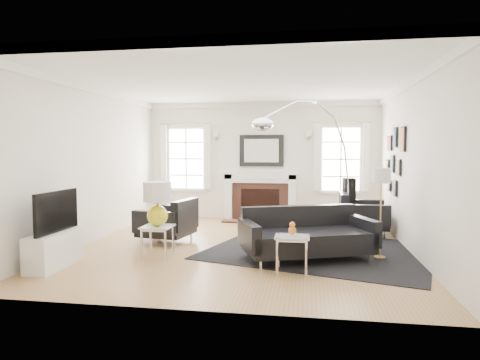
% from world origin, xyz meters
% --- Properties ---
extents(floor, '(6.00, 6.00, 0.00)m').
position_xyz_m(floor, '(0.00, 0.00, 0.00)').
color(floor, '#A47245').
rests_on(floor, ground).
extents(back_wall, '(5.50, 0.04, 2.80)m').
position_xyz_m(back_wall, '(0.00, 3.00, 1.40)').
color(back_wall, silver).
rests_on(back_wall, floor).
extents(front_wall, '(5.50, 0.04, 2.80)m').
position_xyz_m(front_wall, '(0.00, -3.00, 1.40)').
color(front_wall, silver).
rests_on(front_wall, floor).
extents(left_wall, '(0.04, 6.00, 2.80)m').
position_xyz_m(left_wall, '(-2.75, 0.00, 1.40)').
color(left_wall, silver).
rests_on(left_wall, floor).
extents(right_wall, '(0.04, 6.00, 2.80)m').
position_xyz_m(right_wall, '(2.75, 0.00, 1.40)').
color(right_wall, silver).
rests_on(right_wall, floor).
extents(ceiling, '(5.50, 6.00, 0.02)m').
position_xyz_m(ceiling, '(0.00, 0.00, 2.80)').
color(ceiling, white).
rests_on(ceiling, back_wall).
extents(crown_molding, '(5.50, 6.00, 0.12)m').
position_xyz_m(crown_molding, '(0.00, 0.00, 2.74)').
color(crown_molding, white).
rests_on(crown_molding, back_wall).
extents(fireplace, '(1.70, 0.69, 1.11)m').
position_xyz_m(fireplace, '(0.00, 2.79, 0.54)').
color(fireplace, white).
rests_on(fireplace, floor).
extents(mantel_mirror, '(1.05, 0.07, 0.75)m').
position_xyz_m(mantel_mirror, '(0.00, 2.95, 1.65)').
color(mantel_mirror, black).
rests_on(mantel_mirror, back_wall).
extents(window_left, '(1.24, 0.15, 1.62)m').
position_xyz_m(window_left, '(-1.85, 2.95, 1.46)').
color(window_left, white).
rests_on(window_left, back_wall).
extents(window_right, '(1.24, 0.15, 1.62)m').
position_xyz_m(window_right, '(1.85, 2.95, 1.46)').
color(window_right, white).
rests_on(window_right, back_wall).
extents(gallery_wall, '(0.04, 1.73, 1.29)m').
position_xyz_m(gallery_wall, '(2.72, 1.30, 1.53)').
color(gallery_wall, black).
rests_on(gallery_wall, right_wall).
extents(tv_unit, '(0.35, 1.00, 1.09)m').
position_xyz_m(tv_unit, '(-2.44, -1.70, 0.33)').
color(tv_unit, white).
rests_on(tv_unit, floor).
extents(area_rug, '(4.11, 3.72, 0.01)m').
position_xyz_m(area_rug, '(1.30, -0.10, 0.01)').
color(area_rug, black).
rests_on(area_rug, floor).
extents(sofa, '(2.16, 1.57, 0.64)m').
position_xyz_m(sofa, '(1.08, -0.67, 0.35)').
color(sofa, black).
rests_on(sofa, floor).
extents(armchair_left, '(1.01, 1.09, 0.65)m').
position_xyz_m(armchair_left, '(-1.36, 0.15, 0.36)').
color(armchair_left, black).
rests_on(armchair_left, floor).
extents(armchair_right, '(0.92, 1.02, 0.67)m').
position_xyz_m(armchair_right, '(2.13, 1.44, 0.38)').
color(armchair_right, black).
rests_on(armchair_right, floor).
extents(coffee_table, '(1.00, 1.00, 0.44)m').
position_xyz_m(coffee_table, '(1.07, 0.10, 0.41)').
color(coffee_table, silver).
rests_on(coffee_table, floor).
extents(side_table_left, '(0.45, 0.45, 0.50)m').
position_xyz_m(side_table_left, '(-1.18, -0.97, 0.39)').
color(side_table_left, silver).
rests_on(side_table_left, floor).
extents(nesting_table, '(0.46, 0.39, 0.51)m').
position_xyz_m(nesting_table, '(0.90, -1.47, 0.39)').
color(nesting_table, silver).
rests_on(nesting_table, floor).
extents(gourd_lamp, '(0.43, 0.43, 0.68)m').
position_xyz_m(gourd_lamp, '(-1.18, -0.97, 0.89)').
color(gourd_lamp, yellow).
rests_on(gourd_lamp, side_table_left).
extents(orange_vase, '(0.11, 0.11, 0.18)m').
position_xyz_m(orange_vase, '(0.90, -1.47, 0.60)').
color(orange_vase, orange).
rests_on(orange_vase, nesting_table).
extents(arc_floor_lamp, '(1.87, 1.73, 2.65)m').
position_xyz_m(arc_floor_lamp, '(1.10, 0.71, 1.43)').
color(arc_floor_lamp, white).
rests_on(arc_floor_lamp, floor).
extents(stick_floor_lamp, '(0.28, 0.28, 1.39)m').
position_xyz_m(stick_floor_lamp, '(2.20, -0.47, 1.21)').
color(stick_floor_lamp, '#BB8C41').
rests_on(stick_floor_lamp, floor).
extents(speaker_tower, '(0.26, 0.26, 1.09)m').
position_xyz_m(speaker_tower, '(1.93, 1.74, 0.55)').
color(speaker_tower, black).
rests_on(speaker_tower, floor).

